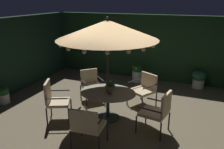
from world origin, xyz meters
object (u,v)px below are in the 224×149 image
(patio_dining_table, at_px, (108,97))
(patio_chair_north, at_px, (54,98))
(patio_chair_south, at_px, (91,83))
(centerpiece_planter, at_px, (110,86))
(patio_chair_northeast, at_px, (87,124))
(patio_chair_east, at_px, (158,110))
(potted_plant_back_left, at_px, (137,74))
(potted_plant_front_corner, at_px, (199,78))
(patio_chair_southeast, at_px, (145,87))
(potted_plant_right_near, at_px, (3,94))
(patio_umbrella, at_px, (107,30))

(patio_dining_table, distance_m, patio_chair_north, 1.36)
(patio_dining_table, distance_m, patio_chair_south, 1.35)
(centerpiece_planter, height_order, patio_chair_south, centerpiece_planter)
(centerpiece_planter, xyz_separation_m, patio_chair_northeast, (0.01, -1.25, -0.37))
(patio_chair_east, height_order, potted_plant_back_left, patio_chair_east)
(patio_chair_south, xyz_separation_m, potted_plant_back_left, (0.88, 2.03, -0.21))
(patio_chair_northeast, distance_m, patio_chair_east, 1.66)
(potted_plant_back_left, bearing_deg, potted_plant_front_corner, 5.22)
(centerpiece_planter, bearing_deg, potted_plant_front_corner, 58.73)
(patio_dining_table, distance_m, patio_chair_east, 1.36)
(patio_chair_east, bearing_deg, patio_chair_southeast, 115.88)
(patio_chair_northeast, distance_m, potted_plant_right_near, 3.54)
(patio_umbrella, bearing_deg, patio_chair_east, -9.49)
(patio_umbrella, bearing_deg, patio_chair_south, 135.88)
(centerpiece_planter, xyz_separation_m, patio_chair_east, (1.24, -0.13, -0.35))
(patio_umbrella, bearing_deg, potted_plant_front_corner, 56.65)
(patio_dining_table, bearing_deg, patio_chair_east, -9.50)
(patio_chair_southeast, height_order, potted_plant_front_corner, patio_chair_southeast)
(centerpiece_planter, bearing_deg, patio_chair_east, -6.20)
(patio_umbrella, height_order, centerpiece_planter, patio_umbrella)
(patio_dining_table, xyz_separation_m, potted_plant_back_left, (-0.09, 2.97, -0.27))
(patio_chair_east, height_order, potted_plant_front_corner, patio_chair_east)
(potted_plant_right_near, bearing_deg, patio_chair_southeast, 21.11)
(patio_chair_southeast, bearing_deg, centerpiece_planter, -113.56)
(patio_chair_northeast, xyz_separation_m, patio_chair_east, (1.22, 1.12, 0.03))
(patio_chair_south, distance_m, potted_plant_back_left, 2.22)
(patio_dining_table, relative_size, patio_chair_east, 1.41)
(patio_chair_south, height_order, potted_plant_front_corner, patio_chair_south)
(patio_chair_northeast, bearing_deg, patio_dining_table, 95.02)
(patio_chair_southeast, relative_size, potted_plant_right_near, 1.76)
(patio_chair_northeast, bearing_deg, potted_plant_front_corner, 66.45)
(patio_chair_north, distance_m, potted_plant_front_corner, 5.00)
(patio_chair_southeast, relative_size, patio_chair_south, 1.01)
(potted_plant_right_near, bearing_deg, potted_plant_front_corner, 33.21)
(patio_chair_east, xyz_separation_m, patio_chair_south, (-2.31, 1.16, -0.07))
(patio_chair_north, bearing_deg, patio_umbrella, 25.38)
(patio_chair_east, bearing_deg, potted_plant_back_left, 114.18)
(patio_chair_east, xyz_separation_m, potted_plant_right_near, (-4.61, -0.11, -0.32))
(potted_plant_front_corner, xyz_separation_m, potted_plant_back_left, (-2.17, -0.20, -0.03))
(patio_dining_table, relative_size, patio_chair_southeast, 1.58)
(patio_umbrella, distance_m, patio_chair_southeast, 2.23)
(patio_dining_table, bearing_deg, potted_plant_front_corner, 56.65)
(patio_chair_north, relative_size, potted_plant_front_corner, 1.67)
(patio_dining_table, distance_m, patio_umbrella, 1.71)
(potted_plant_right_near, xyz_separation_m, potted_plant_back_left, (3.17, 3.30, 0.04))
(patio_chair_north, bearing_deg, potted_plant_back_left, 72.25)
(potted_plant_right_near, bearing_deg, patio_umbrella, 5.87)
(patio_chair_north, bearing_deg, patio_chair_east, 7.93)
(patio_chair_northeast, bearing_deg, patio_umbrella, 95.02)
(patio_dining_table, bearing_deg, patio_chair_south, 135.88)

